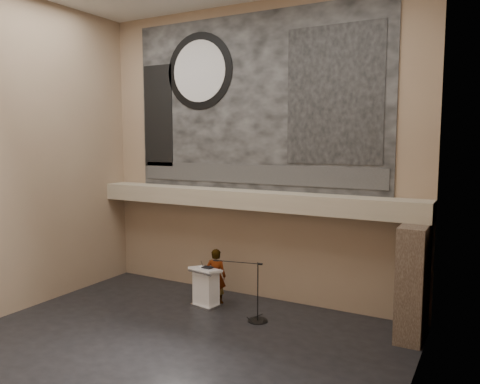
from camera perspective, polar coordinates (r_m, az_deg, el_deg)
The scene contains 19 objects.
floor at distance 11.22m, azimuth -8.30°, elevation -18.13°, with size 10.00×10.00×0.00m, color black.
wall_back at distance 13.62m, azimuth 1.63°, elevation 4.73°, with size 10.00×0.02×8.50m, color #8B7158.
wall_left at distance 13.84m, azimuth -25.40°, elevation 4.14°, with size 0.02×8.00×8.50m, color #8B7158.
wall_right at distance 8.21m, azimuth 20.29°, elevation 3.22°, with size 0.02×8.00×8.50m, color #8B7158.
soffit at distance 13.36m, azimuth 0.83°, elevation -0.90°, with size 10.00×0.80×0.50m, color #9F927B.
sprinkler_left at distance 14.17m, azimuth -5.00°, elevation -1.64°, with size 0.04×0.04×0.06m, color #B2893D.
sprinkler_right at distance 12.59m, azimuth 8.39°, elevation -2.71°, with size 0.04×0.04×0.06m, color #B2893D.
banner at distance 13.62m, azimuth 1.59°, elevation 10.83°, with size 8.00×0.05×5.00m, color black.
banner_text_strip at distance 13.58m, azimuth 1.48°, elevation 2.19°, with size 7.76×0.02×0.55m, color #2F2F2F.
banner_clock_rim at distance 14.61m, azimuth -4.97°, elevation 14.46°, with size 2.30×2.30×0.02m, color black.
banner_clock_face at distance 14.59m, azimuth -5.02°, elevation 14.47°, with size 1.84×1.84×0.02m, color silver.
banner_building_print at distance 12.68m, azimuth 11.39°, elevation 11.49°, with size 2.60×0.02×3.60m, color black.
banner_brick_print at distance 15.42m, azimuth -9.94°, elevation 9.11°, with size 1.10×0.02×3.20m, color black.
stone_pier at distance 11.84m, azimuth 20.35°, elevation -10.19°, with size 0.60×1.40×2.70m, color #413328.
lectern at distance 13.32m, azimuth -4.17°, elevation -11.51°, with size 0.89×0.70×1.14m.
binder at distance 13.16m, azimuth -4.00°, elevation -9.17°, with size 0.27×0.22×0.04m, color black.
papers at distance 13.24m, azimuth -4.72°, elevation -9.15°, with size 0.23×0.32×0.01m, color silver.
speaker_person at distance 13.51m, azimuth -2.94°, elevation -10.19°, with size 0.58×0.38×1.58m, color silver.
mic_stand at distance 12.42m, azimuth 1.98°, elevation -14.42°, with size 1.44×0.52×1.55m.
Camera 1 is at (6.21, -8.11, 4.65)m, focal length 35.00 mm.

